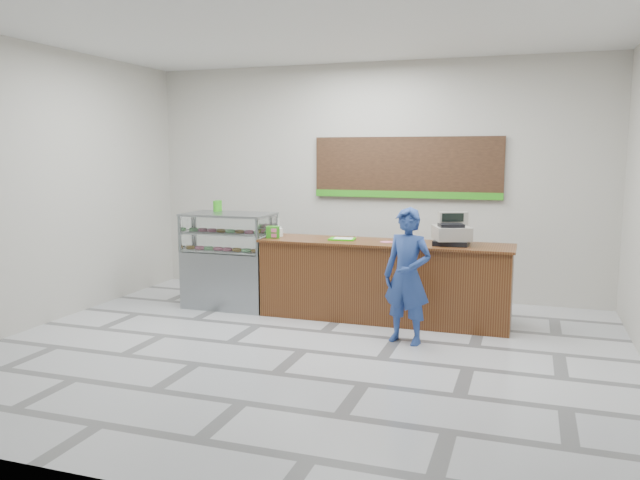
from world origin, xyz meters
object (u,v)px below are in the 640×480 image
(display_case, at_px, (229,259))
(serving_tray, at_px, (342,239))
(sales_counter, at_px, (384,281))
(cash_register, at_px, (452,233))
(customer, at_px, (407,276))

(display_case, xyz_separation_m, serving_tray, (1.65, 0.02, 0.36))
(sales_counter, xyz_separation_m, cash_register, (0.85, 0.03, 0.66))
(sales_counter, height_order, cash_register, cash_register)
(sales_counter, xyz_separation_m, display_case, (-2.22, -0.00, 0.16))
(sales_counter, bearing_deg, cash_register, 1.73)
(cash_register, relative_size, serving_tray, 1.54)
(sales_counter, xyz_separation_m, customer, (0.47, -0.88, 0.26))
(display_case, distance_m, cash_register, 3.11)
(customer, bearing_deg, sales_counter, 133.63)
(sales_counter, bearing_deg, customer, -61.66)
(display_case, bearing_deg, cash_register, 0.49)
(sales_counter, bearing_deg, serving_tray, 178.46)
(customer, bearing_deg, serving_tray, 154.65)
(cash_register, distance_m, serving_tray, 1.43)
(sales_counter, height_order, serving_tray, serving_tray)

